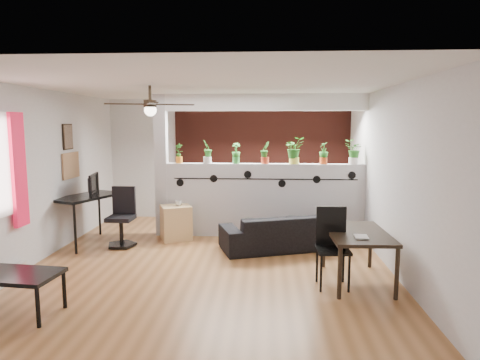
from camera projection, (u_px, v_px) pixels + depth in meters
The scene contains 27 objects.
room_shell at pixel (211, 176), 6.34m from camera, with size 6.30×7.10×2.90m.
partition_wall at pixel (265, 200), 7.86m from camera, with size 3.60×0.18×1.35m, color #BCBCC1.
ceiling_header at pixel (265, 102), 7.63m from camera, with size 3.60×0.18×0.30m, color silver.
pier_column at pixel (162, 166), 7.90m from camera, with size 0.22×0.20×2.60m, color #BCBCC1.
brick_panel at pixel (265, 160), 9.23m from camera, with size 3.90×0.05×2.60m, color #A84031.
vine_decal at pixel (265, 179), 7.71m from camera, with size 3.31×0.01×0.30m.
baseboard_heater at pixel (2, 280), 5.47m from camera, with size 0.08×1.00×0.18m, color beige.
corkboard at pixel (71, 165), 7.43m from camera, with size 0.03×0.60×0.45m, color #976C48.
framed_art at pixel (68, 137), 7.32m from camera, with size 0.03×0.34×0.44m.
ceiling_fan at pixel (150, 106), 5.96m from camera, with size 1.19×1.19×0.43m.
potted_plant_0 at pixel (179, 152), 7.84m from camera, with size 0.23×0.21×0.37m.
potted_plant_1 at pixel (207, 151), 7.81m from camera, with size 0.26×0.28×0.43m.
potted_plant_2 at pixel (236, 153), 7.78m from camera, with size 0.20×0.16×0.37m.
potted_plant_3 at pixel (265, 152), 7.74m from camera, with size 0.26×0.25×0.41m.
potted_plant_4 at pixel (294, 150), 7.71m from camera, with size 0.30×0.26×0.48m.
potted_plant_5 at pixel (324, 152), 7.68m from camera, with size 0.18×0.21×0.39m.
potted_plant_6 at pixel (353, 151), 7.64m from camera, with size 0.24×0.20×0.44m.
sofa at pixel (282, 232), 7.12m from camera, with size 1.91×0.75×0.56m, color black.
cube_shelf at pixel (176, 223), 7.67m from camera, with size 0.51×0.45×0.62m, color tan.
cup at pixel (178, 203), 7.62m from camera, with size 0.12×0.12×0.09m, color gray.
computer_desk at pixel (87, 200), 7.36m from camera, with size 1.01×1.32×0.85m.
monitor at pixel (90, 188), 7.48m from camera, with size 0.06×0.35×0.20m, color black.
office_chair at pixel (122, 221), 7.24m from camera, with size 0.51×0.51×0.99m.
dining_table at pixel (357, 237), 5.58m from camera, with size 0.79×1.26×0.67m.
book at pixel (354, 237), 5.28m from camera, with size 0.16×0.22×0.02m, color gray.
folding_chair at pixel (332, 239), 5.48m from camera, with size 0.42×0.42×1.01m.
coffee_table at pixel (11, 277), 4.63m from camera, with size 1.05×0.65×0.47m.
Camera 1 is at (0.83, -6.26, 2.07)m, focal length 32.00 mm.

